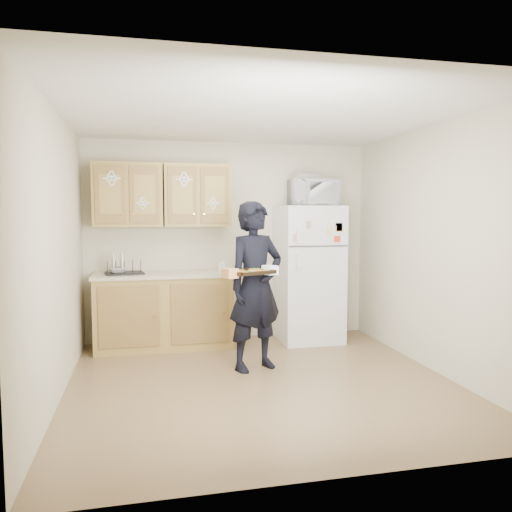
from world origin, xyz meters
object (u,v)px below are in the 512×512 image
(dish_rack, at_px, (124,267))
(baking_tray, at_px, (251,273))
(refrigerator, at_px, (309,274))
(person, at_px, (256,286))
(microwave, at_px, (314,193))

(dish_rack, bearing_deg, baking_tray, -47.46)
(refrigerator, bearing_deg, dish_rack, 178.81)
(baking_tray, bearing_deg, refrigerator, 29.65)
(dish_rack, bearing_deg, person, -38.34)
(baking_tray, xyz_separation_m, microwave, (1.06, 1.24, 0.82))
(microwave, height_order, dish_rack, microwave)
(microwave, xyz_separation_m, dish_rack, (-2.29, 0.10, -0.88))
(refrigerator, xyz_separation_m, dish_rack, (-2.25, 0.05, 0.13))
(refrigerator, bearing_deg, baking_tray, -128.45)
(refrigerator, relative_size, microwave, 2.92)
(refrigerator, height_order, baking_tray, refrigerator)
(baking_tray, height_order, microwave, microwave)
(microwave, relative_size, dish_rack, 1.37)
(refrigerator, distance_m, dish_rack, 2.26)
(person, xyz_separation_m, dish_rack, (-1.34, 1.06, 0.12))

